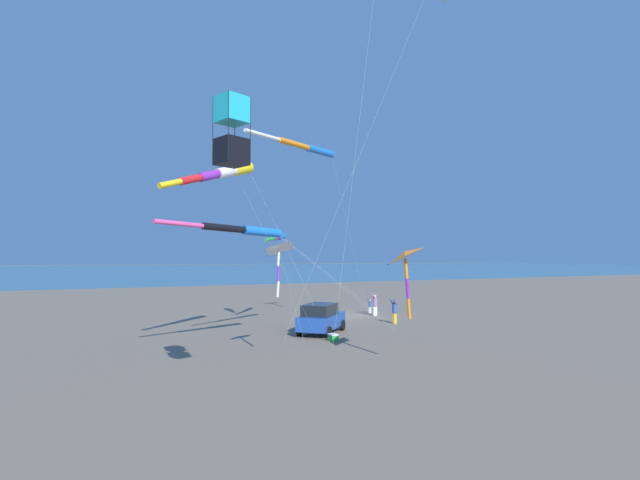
% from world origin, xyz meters
% --- Properties ---
extents(ground_plane, '(600.00, 600.00, 0.00)m').
position_xyz_m(ground_plane, '(0.00, 0.00, 0.00)').
color(ground_plane, '#756654').
extents(ocean_water_strip, '(240.00, 600.00, 0.01)m').
position_xyz_m(ocean_water_strip, '(-165.00, 0.00, 0.00)').
color(ocean_water_strip, '#386B84').
rests_on(ocean_water_strip, ground_plane).
extents(parked_car, '(4.38, 4.32, 1.85)m').
position_xyz_m(parked_car, '(7.08, -5.55, 0.95)').
color(parked_car, '#1E479E').
rests_on(parked_car, ground_plane).
extents(cooler_box, '(0.62, 0.42, 0.42)m').
position_xyz_m(cooler_box, '(9.84, -6.12, 0.21)').
color(cooler_box, green).
rests_on(cooler_box, ground_plane).
extents(person_adult_flyer, '(0.54, 0.62, 1.79)m').
position_xyz_m(person_adult_flyer, '(5.47, 1.04, 0.97)').
color(person_adult_flyer, gold).
rests_on(person_adult_flyer, ground_plane).
extents(person_child_green_jacket, '(0.45, 0.45, 1.27)m').
position_xyz_m(person_child_green_jacket, '(-0.71, 2.78, 0.69)').
color(person_child_green_jacket, silver).
rests_on(person_child_green_jacket, ground_plane).
extents(person_child_grey_jacket, '(0.50, 0.61, 1.84)m').
position_xyz_m(person_child_grey_jacket, '(1.00, 2.19, 1.01)').
color(person_child_grey_jacket, silver).
rests_on(person_child_grey_jacket, ground_plane).
extents(kite_windsock_teal_far_right, '(11.13, 12.95, 10.68)m').
position_xyz_m(kite_windsock_teal_far_right, '(11.61, -8.53, 10.37)').
color(kite_windsock_teal_far_right, blue).
rests_on(kite_windsock_teal_far_right, ground_plane).
extents(kite_delta_striped_overhead, '(4.49, 3.83, 5.53)m').
position_xyz_m(kite_delta_striped_overhead, '(13.17, -10.65, 5.11)').
color(kite_delta_striped_overhead, white).
rests_on(kite_delta_striped_overhead, ground_plane).
extents(kite_windsock_blue_topmost, '(4.45, 15.43, 6.40)m').
position_xyz_m(kite_windsock_blue_topmost, '(10.09, -11.47, 6.14)').
color(kite_windsock_blue_topmost, blue).
rests_on(kite_windsock_blue_topmost, ground_plane).
extents(kite_box_green_low_center, '(10.61, 8.12, 9.31)m').
position_xyz_m(kite_box_green_low_center, '(20.35, -14.72, 8.32)').
color(kite_box_green_low_center, '#1EB7C6').
rests_on(kite_box_green_low_center, ground_plane).
extents(kite_delta_magenta_far_left, '(5.68, 2.18, 5.25)m').
position_xyz_m(kite_delta_magenta_far_left, '(16.42, -5.95, 4.75)').
color(kite_delta_magenta_far_left, orange).
rests_on(kite_delta_magenta_far_left, ground_plane).
extents(kite_windsock_red_high_left, '(3.85, 10.35, 6.57)m').
position_xyz_m(kite_windsock_red_high_left, '(1.21, -6.30, 6.18)').
color(kite_windsock_red_high_left, blue).
rests_on(kite_windsock_red_high_left, ground_plane).
extents(kite_windsock_long_streamer_left, '(4.17, 10.47, 10.02)m').
position_xyz_m(kite_windsock_long_streamer_left, '(9.66, -12.48, 9.06)').
color(kite_windsock_long_streamer_left, yellow).
rests_on(kite_windsock_long_streamer_left, ground_plane).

